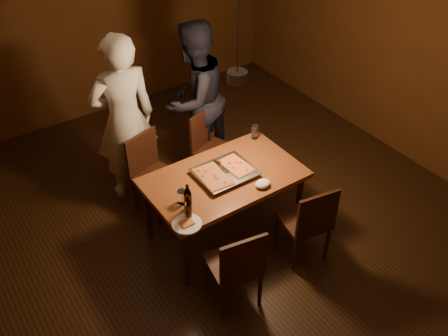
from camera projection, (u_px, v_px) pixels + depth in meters
room_shell at (236, 112)px, 4.48m from camera, size 6.00×6.00×6.00m
dining_table at (224, 182)px, 4.83m from camera, size 1.50×0.90×0.75m
chair_far_left at (150, 166)px, 5.25m from camera, size 0.53×0.53×0.49m
chair_far_right at (210, 141)px, 5.62m from camera, size 0.54×0.54×0.49m
chair_near_left at (238, 263)px, 4.20m from camera, size 0.49×0.49×0.49m
chair_near_right at (310, 218)px, 4.64m from camera, size 0.49×0.49×0.49m
pizza_tray at (225, 173)px, 4.78m from camera, size 0.58×0.49×0.05m
pizza_meat at (213, 176)px, 4.69m from camera, size 0.26×0.40×0.02m
pizza_cheese at (236, 166)px, 4.82m from camera, size 0.24×0.36×0.02m
spatula at (224, 168)px, 4.78m from camera, size 0.09×0.24×0.04m
beer_bottle_a at (188, 206)px, 4.26m from camera, size 0.07×0.07×0.25m
beer_bottle_b at (188, 197)px, 4.33m from camera, size 0.07×0.07×0.27m
water_glass_left at (182, 197)px, 4.44m from camera, size 0.08×0.08×0.13m
water_glass_right at (255, 132)px, 5.25m from camera, size 0.07×0.07×0.15m
plate_slice at (187, 224)px, 4.25m from camera, size 0.26×0.26×0.03m
napkin at (263, 184)px, 4.64m from camera, size 0.16×0.12×0.06m
diner_white at (124, 119)px, 5.21m from camera, size 0.74×0.53×1.91m
diner_dark at (195, 99)px, 5.64m from camera, size 1.06×0.95×1.81m
pendant_lamp at (237, 76)px, 4.25m from camera, size 0.18×0.18×1.10m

